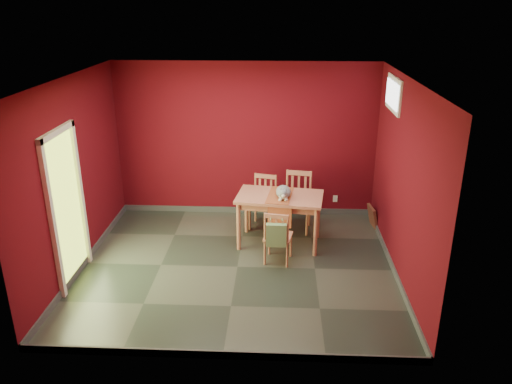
{
  "coord_description": "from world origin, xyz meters",
  "views": [
    {
      "loc": [
        0.57,
        -6.36,
        3.65
      ],
      "look_at": [
        0.25,
        0.45,
        1.0
      ],
      "focal_mm": 35.0,
      "sensor_mm": 36.0,
      "label": 1
    }
  ],
  "objects_px": {
    "picture_frame": "(372,217)",
    "chair_far_left": "(263,201)",
    "chair_near": "(278,236)",
    "tote_bag": "(276,235)",
    "dining_table": "(280,202)",
    "cat": "(283,190)",
    "chair_far_right": "(297,201)"
  },
  "relations": [
    {
      "from": "tote_bag",
      "to": "cat",
      "type": "height_order",
      "value": "cat"
    },
    {
      "from": "tote_bag",
      "to": "dining_table",
      "type": "bearing_deg",
      "value": 86.9
    },
    {
      "from": "dining_table",
      "to": "picture_frame",
      "type": "distance_m",
      "value": 1.82
    },
    {
      "from": "chair_far_left",
      "to": "chair_far_right",
      "type": "height_order",
      "value": "chair_far_right"
    },
    {
      "from": "tote_bag",
      "to": "cat",
      "type": "relative_size",
      "value": 0.87
    },
    {
      "from": "cat",
      "to": "picture_frame",
      "type": "bearing_deg",
      "value": 20.36
    },
    {
      "from": "chair_near",
      "to": "picture_frame",
      "type": "bearing_deg",
      "value": 39.15
    },
    {
      "from": "chair_far_right",
      "to": "cat",
      "type": "relative_size",
      "value": 2.1
    },
    {
      "from": "chair_far_left",
      "to": "chair_far_right",
      "type": "distance_m",
      "value": 0.58
    },
    {
      "from": "tote_bag",
      "to": "chair_far_right",
      "type": "bearing_deg",
      "value": 76.24
    },
    {
      "from": "chair_far_right",
      "to": "tote_bag",
      "type": "distance_m",
      "value": 1.42
    },
    {
      "from": "chair_far_left",
      "to": "chair_near",
      "type": "distance_m",
      "value": 1.28
    },
    {
      "from": "chair_far_right",
      "to": "cat",
      "type": "xyz_separation_m",
      "value": [
        -0.24,
        -0.62,
        0.43
      ]
    },
    {
      "from": "chair_far_right",
      "to": "tote_bag",
      "type": "relative_size",
      "value": 2.41
    },
    {
      "from": "dining_table",
      "to": "chair_far_left",
      "type": "height_order",
      "value": "chair_far_left"
    },
    {
      "from": "cat",
      "to": "chair_near",
      "type": "bearing_deg",
      "value": -103.38
    },
    {
      "from": "chair_far_right",
      "to": "picture_frame",
      "type": "height_order",
      "value": "chair_far_right"
    },
    {
      "from": "picture_frame",
      "to": "chair_far_left",
      "type": "bearing_deg",
      "value": -178.4
    },
    {
      "from": "chair_far_left",
      "to": "picture_frame",
      "type": "bearing_deg",
      "value": 1.6
    },
    {
      "from": "chair_far_right",
      "to": "chair_near",
      "type": "height_order",
      "value": "chair_far_right"
    },
    {
      "from": "chair_far_left",
      "to": "cat",
      "type": "xyz_separation_m",
      "value": [
        0.33,
        -0.7,
        0.48
      ]
    },
    {
      "from": "picture_frame",
      "to": "cat",
      "type": "bearing_deg",
      "value": -153.82
    },
    {
      "from": "chair_far_right",
      "to": "chair_near",
      "type": "relative_size",
      "value": 1.19
    },
    {
      "from": "chair_near",
      "to": "cat",
      "type": "bearing_deg",
      "value": 82.44
    },
    {
      "from": "chair_far_left",
      "to": "cat",
      "type": "distance_m",
      "value": 0.91
    },
    {
      "from": "dining_table",
      "to": "picture_frame",
      "type": "height_order",
      "value": "dining_table"
    },
    {
      "from": "chair_near",
      "to": "tote_bag",
      "type": "distance_m",
      "value": 0.24
    },
    {
      "from": "tote_bag",
      "to": "cat",
      "type": "distance_m",
      "value": 0.86
    },
    {
      "from": "chair_near",
      "to": "tote_bag",
      "type": "xyz_separation_m",
      "value": [
        -0.02,
        -0.2,
        0.11
      ]
    },
    {
      "from": "chair_far_left",
      "to": "cat",
      "type": "bearing_deg",
      "value": -65.17
    },
    {
      "from": "dining_table",
      "to": "chair_far_right",
      "type": "distance_m",
      "value": 0.68
    },
    {
      "from": "chair_near",
      "to": "cat",
      "type": "height_order",
      "value": "cat"
    }
  ]
}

